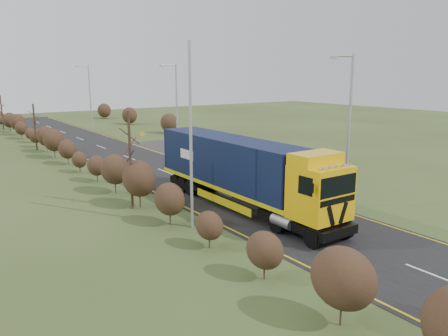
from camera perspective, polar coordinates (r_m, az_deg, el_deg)
The scene contains 14 objects.
ground at distance 27.66m, azimuth 4.05°, elevation -5.03°, with size 160.00×160.00×0.00m, color #36441D.
road at distance 35.71m, azimuth -6.08°, elevation -1.11°, with size 8.00×120.00×0.02m, color black.
layby at distance 47.37m, azimuth -5.06°, elevation 2.20°, with size 6.00×18.00×0.02m, color #2C2927.
lane_markings at distance 35.44m, azimuth -5.84°, elevation -1.17°, with size 7.52×116.00×0.01m.
hedgerow at distance 31.04m, azimuth -13.97°, elevation -0.38°, with size 2.24×102.04×6.05m.
lorry at distance 26.69m, azimuth 2.32°, elevation -0.13°, with size 3.06×15.72×4.38m.
car_red_hatchback at distance 41.20m, azimuth -2.84°, elevation 1.58°, with size 1.44×3.59×1.22m, color #A7081F.
car_blue_sedan at distance 49.95m, azimuth -4.50°, elevation 3.46°, with size 1.36×3.90×1.28m, color #0C0B3D.
streetlight_near at distance 27.47m, azimuth 15.86°, elevation 5.42°, with size 1.99×0.19×9.35m.
streetlight_mid at distance 46.76m, azimuth -6.33°, elevation 8.31°, with size 1.96×0.18×9.23m.
streetlight_far at distance 68.80m, azimuth -17.21°, elevation 9.21°, with size 2.03×0.19×9.56m.
left_pole at distance 22.84m, azimuth -4.36°, elevation 3.94°, with size 0.16×0.16×9.82m, color #A2A4A7.
speed_sign at distance 39.45m, azimuth 0.05°, elevation 2.42°, with size 0.60×0.10×2.16m.
warning_board at distance 51.40m, azimuth -10.62°, elevation 3.99°, with size 0.67×0.11×1.76m.
Camera 1 is at (-16.68, -20.50, 8.15)m, focal length 35.00 mm.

